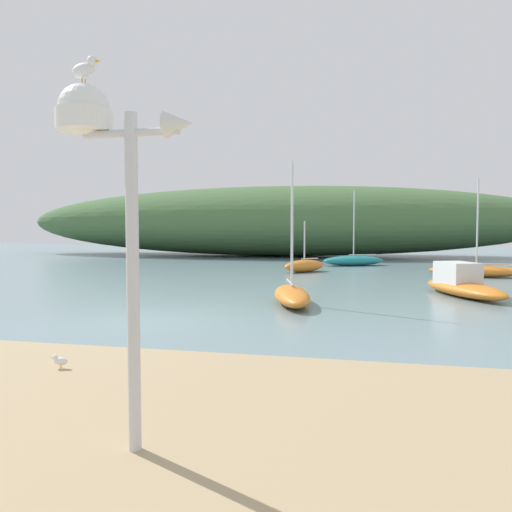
% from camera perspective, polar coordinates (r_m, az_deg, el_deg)
% --- Properties ---
extents(ground_plane, '(120.00, 120.00, 0.00)m').
position_cam_1_polar(ground_plane, '(12.54, -12.12, -7.48)').
color(ground_plane, gray).
extents(distant_hill, '(47.62, 11.82, 6.15)m').
position_cam_1_polar(distant_hill, '(42.69, 2.31, 4.17)').
color(distant_hill, '#476B3D').
rests_on(distant_hill, ground).
extents(mast_structure, '(1.33, 0.52, 3.45)m').
position_cam_1_polar(mast_structure, '(4.79, -17.98, 12.13)').
color(mast_structure, silver).
rests_on(mast_structure, beach_sand).
extents(seagull_on_radar, '(0.35, 0.17, 0.24)m').
position_cam_1_polar(seagull_on_radar, '(5.03, -19.75, 20.29)').
color(seagull_on_radar, orange).
rests_on(seagull_on_radar, mast_structure).
extents(motorboat_centre_water, '(2.74, 4.51, 1.16)m').
position_cam_1_polar(motorboat_centre_water, '(18.07, 23.38, -3.11)').
color(motorboat_centre_water, orange).
rests_on(motorboat_centre_water, ground).
extents(sailboat_far_right, '(4.27, 2.93, 4.82)m').
position_cam_1_polar(sailboat_far_right, '(31.34, 11.57, -0.51)').
color(sailboat_far_right, teal).
rests_on(sailboat_far_right, ground).
extents(sailboat_east_reach, '(4.50, 1.82, 4.80)m').
position_cam_1_polar(sailboat_east_reach, '(25.69, 24.81, -1.61)').
color(sailboat_east_reach, orange).
rests_on(sailboat_east_reach, ground).
extents(sailboat_inner_mooring, '(2.52, 2.83, 2.78)m').
position_cam_1_polar(sailboat_inner_mooring, '(26.14, 5.80, -1.17)').
color(sailboat_inner_mooring, orange).
rests_on(sailboat_inner_mooring, ground).
extents(sailboat_mid_channel, '(1.91, 3.81, 4.38)m').
position_cam_1_polar(sailboat_mid_channel, '(14.79, 4.29, -4.63)').
color(sailboat_mid_channel, orange).
rests_on(sailboat_mid_channel, ground).
extents(seagull_mid_strand, '(0.29, 0.12, 0.21)m').
position_cam_1_polar(seagull_mid_strand, '(7.95, -22.38, -11.45)').
color(seagull_mid_strand, orange).
rests_on(seagull_mid_strand, beach_sand).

